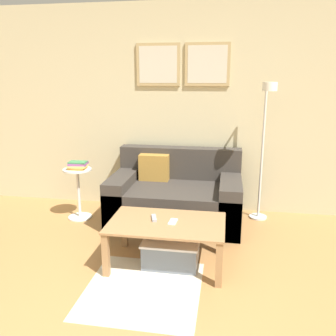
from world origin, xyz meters
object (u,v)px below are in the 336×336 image
Objects in this scene: book_stack at (78,165)px; cell_phone at (173,222)px; side_table at (78,189)px; floor_lamp at (265,135)px; storage_bin at (171,252)px; coffee_table at (167,229)px; remote_control at (154,218)px; couch at (176,197)px.

book_stack is 1.59m from cell_phone.
side_table is 0.30m from book_stack.
cell_phone is at bearing -127.76° from floor_lamp.
storage_bin is 1.69m from floor_lamp.
coffee_table is 0.64× the size of floor_lamp.
coffee_table is at bearing -38.21° from remote_control.
couch is at bearing 6.18° from book_stack.
book_stack is at bearing 125.48° from remote_control.
cell_phone is at bearing -83.13° from couch.
floor_lamp is 2.19m from book_stack.
couch is 2.43× the size of side_table.
couch is 10.73× the size of cell_phone.
coffee_table is at bearing -129.27° from floor_lamp.
couch is at bearing -175.45° from floor_lamp.
couch is 1.05m from coffee_table.
coffee_table reaches higher than storage_bin.
book_stack is 1.54× the size of remote_control.
couch is 1.25m from floor_lamp.
coffee_table is 1.56m from book_stack.
storage_bin is (0.11, -1.04, -0.17)m from couch.
cell_phone is (0.12, -1.03, 0.13)m from couch.
side_table is at bearing -174.02° from couch.
coffee_table is 1.54m from side_table.
side_table is at bearing 143.38° from coffee_table.
coffee_table is 2.02× the size of storage_bin.
remote_control is 0.19m from cell_phone.
floor_lamp reaches higher than couch.
book_stack is 1.42m from remote_control.
remote_control is at bearing -93.32° from couch.
book_stack is (-1.16, -0.13, 0.38)m from couch.
side_table is at bearing -174.67° from floor_lamp.
couch is at bearing 101.01° from cell_phone.
cell_phone is (1.29, -0.91, 0.05)m from side_table.
floor_lamp is 11.62× the size of cell_phone.
book_stack reaches higher than storage_bin.
floor_lamp is at bearing 5.33° from side_table.
couch is 6.49× the size of book_stack.
book_stack is at bearing -10.05° from side_table.
remote_control is at bearing -134.26° from floor_lamp.
floor_lamp reaches higher than storage_bin.
couch is 2.92× the size of storage_bin.
side_table is (-1.28, 0.91, 0.25)m from storage_bin.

